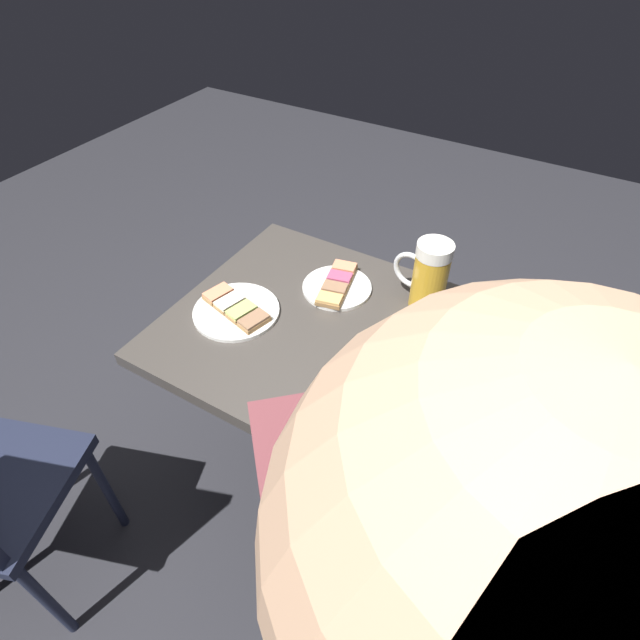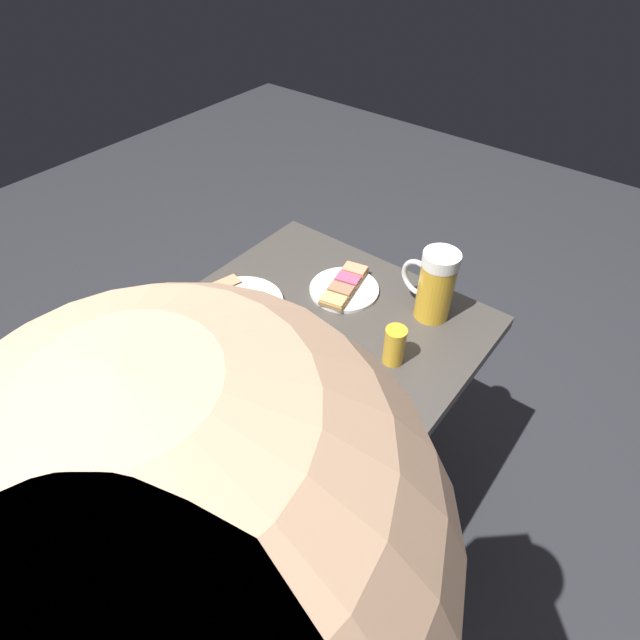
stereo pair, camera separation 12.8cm
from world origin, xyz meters
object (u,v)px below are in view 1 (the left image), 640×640
Objects in this scene: beer_glass_small at (400,338)px; salt_shaker at (303,412)px; beer_mug at (429,275)px; plate_near at (236,310)px; plate_far at (337,286)px.

salt_shaker is at bearing -107.42° from beer_glass_small.
beer_mug is at bearing 81.16° from salt_shaker.
beer_mug reaches higher than salt_shaker.
beer_mug is at bearing 34.50° from plate_near.
plate_far is 3.06× the size of salt_shaker.
beer_glass_small is at bearing -86.01° from beer_mug.
salt_shaker reaches higher than plate_far.
beer_mug reaches higher than beer_glass_small.
beer_mug is 2.94× the size of salt_shaker.
beer_mug is at bearing 93.99° from beer_glass_small.
beer_mug is 0.50m from salt_shaker.
plate_far is 1.04× the size of beer_mug.
plate_near is 1.12× the size of plate_far.
beer_mug is 0.21m from beer_glass_small.
salt_shaker is at bearing -98.84° from beer_mug.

